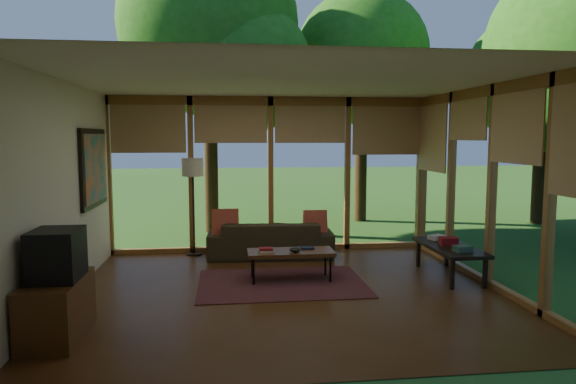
{
  "coord_description": "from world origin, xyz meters",
  "views": [
    {
      "loc": [
        -0.78,
        -6.44,
        2.0
      ],
      "look_at": [
        0.09,
        0.7,
        1.23
      ],
      "focal_mm": 32.0,
      "sensor_mm": 36.0,
      "label": 1
    }
  ],
  "objects": [
    {
      "name": "floor",
      "position": [
        0.0,
        0.0,
        0.0
      ],
      "size": [
        5.5,
        5.5,
        0.0
      ],
      "primitive_type": "plane",
      "color": "#553016",
      "rests_on": "ground"
    },
    {
      "name": "ceiling",
      "position": [
        0.0,
        0.0,
        2.7
      ],
      "size": [
        5.5,
        5.5,
        0.0
      ],
      "primitive_type": "plane",
      "rotation": [
        3.14,
        0.0,
        0.0
      ],
      "color": "white",
      "rests_on": "ground"
    },
    {
      "name": "wall_left",
      "position": [
        -2.75,
        0.0,
        1.35
      ],
      "size": [
        0.04,
        5.0,
        2.7
      ],
      "primitive_type": "cube",
      "color": "beige",
      "rests_on": "ground"
    },
    {
      "name": "wall_front",
      "position": [
        0.0,
        -2.5,
        1.35
      ],
      "size": [
        5.5,
        0.04,
        2.7
      ],
      "primitive_type": "cube",
      "color": "beige",
      "rests_on": "ground"
    },
    {
      "name": "window_wall_back",
      "position": [
        0.0,
        2.5,
        1.35
      ],
      "size": [
        5.5,
        0.12,
        2.7
      ],
      "primitive_type": "cube",
      "color": "#9E6831",
      "rests_on": "ground"
    },
    {
      "name": "window_wall_right",
      "position": [
        2.75,
        0.0,
        1.35
      ],
      "size": [
        0.12,
        5.0,
        2.7
      ],
      "primitive_type": "cube",
      "color": "#9E6831",
      "rests_on": "ground"
    },
    {
      "name": "exterior_lawn",
      "position": [
        8.0,
        8.0,
        -0.01
      ],
      "size": [
        40.0,
        40.0,
        0.0
      ],
      "primitive_type": "plane",
      "color": "#295921",
      "rests_on": "ground"
    },
    {
      "name": "tree_nw",
      "position": [
        -1.09,
        4.54,
        4.27
      ],
      "size": [
        3.71,
        3.71,
        6.14
      ],
      "color": "#332212",
      "rests_on": "ground"
    },
    {
      "name": "tree_ne",
      "position": [
        2.43,
        5.59,
        3.85
      ],
      "size": [
        3.15,
        3.15,
        5.44
      ],
      "color": "#332212",
      "rests_on": "ground"
    },
    {
      "name": "tree_far",
      "position": [
        6.21,
        4.68,
        3.28
      ],
      "size": [
        3.12,
        3.12,
        4.85
      ],
      "color": "#332212",
      "rests_on": "ground"
    },
    {
      "name": "rug",
      "position": [
        -0.04,
        0.39,
        0.01
      ],
      "size": [
        2.27,
        1.61,
        0.01
      ],
      "primitive_type": "cube",
      "color": "maroon",
      "rests_on": "floor"
    },
    {
      "name": "sofa",
      "position": [
        -0.05,
        2.0,
        0.3
      ],
      "size": [
        2.12,
        0.93,
        0.61
      ],
      "primitive_type": "imported",
      "rotation": [
        0.0,
        0.0,
        3.08
      ],
      "color": "#332B19",
      "rests_on": "floor"
    },
    {
      "name": "pillow_left",
      "position": [
        -0.8,
        1.95,
        0.6
      ],
      "size": [
        0.44,
        0.23,
        0.46
      ],
      "primitive_type": "cube",
      "rotation": [
        -0.21,
        0.0,
        0.0
      ],
      "color": "maroon",
      "rests_on": "sofa"
    },
    {
      "name": "pillow_right",
      "position": [
        0.7,
        1.95,
        0.58
      ],
      "size": [
        0.39,
        0.21,
        0.41
      ],
      "primitive_type": "cube",
      "rotation": [
        -0.21,
        0.0,
        0.0
      ],
      "color": "maroon",
      "rests_on": "sofa"
    },
    {
      "name": "ct_book_lower",
      "position": [
        -0.24,
        0.48,
        0.44
      ],
      "size": [
        0.21,
        0.17,
        0.03
      ],
      "primitive_type": "cube",
      "rotation": [
        0.0,
        0.0,
        0.11
      ],
      "color": "beige",
      "rests_on": "coffee_table"
    },
    {
      "name": "ct_book_upper",
      "position": [
        -0.24,
        0.48,
        0.47
      ],
      "size": [
        0.19,
        0.14,
        0.03
      ],
      "primitive_type": "cube",
      "rotation": [
        0.0,
        0.0,
        -0.03
      ],
      "color": "maroon",
      "rests_on": "coffee_table"
    },
    {
      "name": "ct_book_side",
      "position": [
        0.36,
        0.61,
        0.44
      ],
      "size": [
        0.19,
        0.14,
        0.03
      ],
      "primitive_type": "cube",
      "rotation": [
        0.0,
        0.0,
        -0.01
      ],
      "color": "black",
      "rests_on": "coffee_table"
    },
    {
      "name": "ct_bowl",
      "position": [
        0.16,
        0.43,
        0.46
      ],
      "size": [
        0.16,
        0.16,
        0.07
      ],
      "primitive_type": "ellipsoid",
      "color": "black",
      "rests_on": "coffee_table"
    },
    {
      "name": "media_cabinet",
      "position": [
        -2.47,
        -1.24,
        0.3
      ],
      "size": [
        0.5,
        1.0,
        0.6
      ],
      "primitive_type": "cube",
      "color": "#5A3418",
      "rests_on": "floor"
    },
    {
      "name": "television",
      "position": [
        -2.45,
        -1.24,
        0.85
      ],
      "size": [
        0.45,
        0.55,
        0.5
      ],
      "primitive_type": "cube",
      "color": "black",
      "rests_on": "media_cabinet"
    },
    {
      "name": "console_book_a",
      "position": [
        2.4,
        0.06,
        0.5
      ],
      "size": [
        0.25,
        0.2,
        0.08
      ],
      "primitive_type": "cube",
      "rotation": [
        0.0,
        0.0,
        0.18
      ],
      "color": "#2E5141",
      "rests_on": "side_console"
    },
    {
      "name": "console_book_b",
      "position": [
        2.4,
        0.51,
        0.51
      ],
      "size": [
        0.26,
        0.21,
        0.11
      ],
      "primitive_type": "cube",
      "rotation": [
        0.0,
        0.0,
        -0.12
      ],
      "color": "maroon",
      "rests_on": "side_console"
    },
    {
      "name": "console_book_c",
      "position": [
        2.4,
        0.91,
        0.49
      ],
      "size": [
        0.29,
        0.26,
        0.07
      ],
      "primitive_type": "cube",
      "rotation": [
        0.0,
        0.0,
        0.41
      ],
      "color": "beige",
      "rests_on": "side_console"
    },
    {
      "name": "floor_lamp",
      "position": [
        -1.34,
        2.3,
        1.41
      ],
      "size": [
        0.36,
        0.36,
        1.65
      ],
      "color": "black",
      "rests_on": "floor"
    },
    {
      "name": "coffee_table",
      "position": [
        0.11,
        0.53,
        0.39
      ],
      "size": [
        1.2,
        0.5,
        0.43
      ],
      "color": "#5A3418",
      "rests_on": "floor"
    },
    {
      "name": "side_console",
      "position": [
        2.4,
        0.46,
        0.41
      ],
      "size": [
        0.6,
        1.4,
        0.46
      ],
      "color": "black",
      "rests_on": "floor"
    },
    {
      "name": "wall_painting",
      "position": [
        -2.71,
        1.4,
        1.55
      ],
      "size": [
        0.06,
        1.35,
        1.15
      ],
      "color": "black",
      "rests_on": "wall_left"
    }
  ]
}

